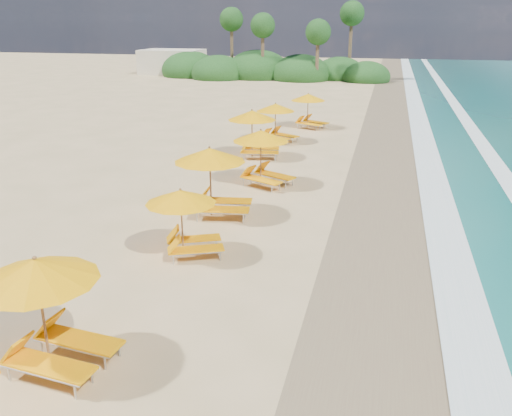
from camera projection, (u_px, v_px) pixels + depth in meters
ground at (256, 246)px, 15.84m from camera, size 160.00×160.00×0.00m
wet_sand at (396, 260)px, 14.95m from camera, size 4.00×160.00×0.01m
surf_foam at (500, 269)px, 14.34m from camera, size 4.00×160.00×0.01m
station_3 at (49, 307)px, 9.98m from camera, size 2.66×2.50×2.30m
station_4 at (187, 218)px, 14.92m from camera, size 2.61×2.59×1.99m
station_5 at (216, 177)px, 17.91m from camera, size 2.83×2.69×2.40m
station_6 at (264, 154)px, 21.26m from camera, size 2.99×2.99×2.26m
station_7 at (256, 131)px, 25.52m from camera, size 2.76×2.62×2.32m
station_8 at (278, 120)px, 28.84m from camera, size 2.78×2.78×2.10m
station_9 at (310, 109)px, 32.50m from camera, size 2.77×2.75×2.11m
treeline at (266, 69)px, 59.41m from camera, size 25.80×8.80×9.74m
beach_building at (172, 62)px, 64.25m from camera, size 7.00×5.00×2.80m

